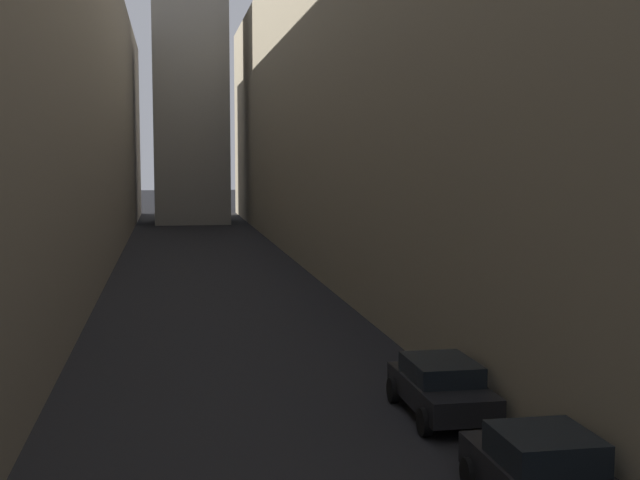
# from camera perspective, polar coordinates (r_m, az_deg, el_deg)

# --- Properties ---
(ground_plane) EXTENTS (264.00, 264.00, 0.00)m
(ground_plane) POSITION_cam_1_polar(r_m,az_deg,el_deg) (45.98, -7.22, -2.58)
(ground_plane) COLOR black
(building_block_right) EXTENTS (15.96, 108.00, 20.69)m
(building_block_right) POSITION_cam_1_polar(r_m,az_deg,el_deg) (50.15, 8.33, 9.92)
(building_block_right) COLOR gray
(building_block_right) RESTS_ON ground
(parked_car_right_third) EXTENTS (2.05, 4.14, 1.50)m
(parked_car_right_third) POSITION_cam_1_polar(r_m,az_deg,el_deg) (16.37, 14.88, -14.89)
(parked_car_right_third) COLOR black
(parked_car_right_third) RESTS_ON ground
(parked_car_right_far) EXTENTS (1.95, 4.09, 1.43)m
(parked_car_right_far) POSITION_cam_1_polar(r_m,az_deg,el_deg) (21.65, 8.15, -9.68)
(parked_car_right_far) COLOR black
(parked_car_right_far) RESTS_ON ground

